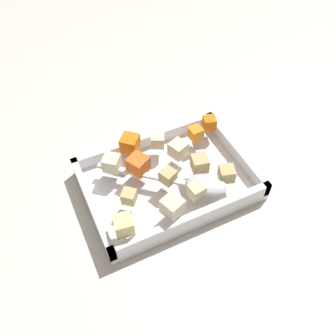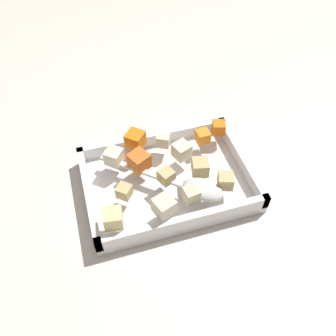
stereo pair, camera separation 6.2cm
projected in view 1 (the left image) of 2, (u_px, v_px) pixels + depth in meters
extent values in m
plane|color=beige|center=(163.00, 196.00, 0.65)|extent=(4.00, 4.00, 0.00)
cube|color=silver|center=(168.00, 183.00, 0.65)|extent=(0.30, 0.21, 0.01)
cube|color=silver|center=(146.00, 141.00, 0.70)|extent=(0.30, 0.01, 0.03)
cube|color=silver|center=(194.00, 219.00, 0.58)|extent=(0.30, 0.01, 0.03)
cube|color=silver|center=(235.00, 151.00, 0.68)|extent=(0.01, 0.21, 0.03)
cube|color=silver|center=(92.00, 205.00, 0.60)|extent=(0.01, 0.21, 0.03)
cube|color=orange|center=(196.00, 133.00, 0.67)|extent=(0.02, 0.02, 0.02)
cube|color=orange|center=(209.00, 123.00, 0.69)|extent=(0.03, 0.03, 0.02)
cube|color=orange|center=(138.00, 164.00, 0.62)|extent=(0.04, 0.04, 0.03)
cube|color=orange|center=(130.00, 144.00, 0.65)|extent=(0.04, 0.04, 0.03)
cube|color=beige|center=(178.00, 149.00, 0.64)|extent=(0.04, 0.04, 0.03)
cube|color=tan|center=(227.00, 174.00, 0.61)|extent=(0.03, 0.03, 0.03)
cube|color=tan|center=(199.00, 163.00, 0.62)|extent=(0.03, 0.03, 0.03)
cube|color=beige|center=(112.00, 163.00, 0.62)|extent=(0.04, 0.04, 0.03)
cube|color=tan|center=(129.00, 197.00, 0.58)|extent=(0.03, 0.03, 0.02)
cube|color=#E0CC89|center=(124.00, 225.00, 0.54)|extent=(0.03, 0.03, 0.03)
cube|color=tan|center=(168.00, 176.00, 0.61)|extent=(0.03, 0.03, 0.02)
cube|color=beige|center=(196.00, 191.00, 0.59)|extent=(0.03, 0.03, 0.02)
cube|color=beige|center=(158.00, 140.00, 0.66)|extent=(0.03, 0.03, 0.02)
cube|color=beige|center=(172.00, 206.00, 0.56)|extent=(0.04, 0.04, 0.03)
ellipsoid|color=silver|center=(206.00, 185.00, 0.60)|extent=(0.08, 0.08, 0.02)
cube|color=silver|center=(141.00, 174.00, 0.62)|extent=(0.13, 0.11, 0.01)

